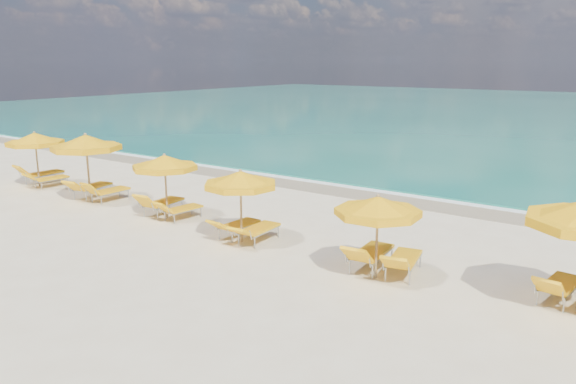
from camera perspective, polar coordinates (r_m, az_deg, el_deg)
The scene contains 21 objects.
ground_plane at distance 16.15m, azimuth -3.10°, elevation -5.15°, with size 120.00×120.00×0.00m, color beige.
ocean at distance 60.94m, azimuth 26.46°, elevation 7.09°, with size 120.00×80.00×0.30m, color #126754.
wet_sand_band at distance 22.20m, azimuth 8.86°, elevation -0.17°, with size 120.00×2.60×0.01m, color tan.
foam_line at distance 22.90m, azimuth 9.76°, elevation 0.21°, with size 120.00×1.20×0.03m, color white.
whitecap_near at distance 33.28m, azimuth 7.09°, elevation 4.35°, with size 14.00×0.36×0.05m, color white.
umbrella_0 at distance 25.09m, azimuth -24.32°, elevation 4.88°, with size 2.88×2.88×2.28m.
umbrella_1 at distance 21.61m, azimuth -19.84°, elevation 4.69°, with size 2.64×2.64×2.54m.
umbrella_2 at distance 18.62m, azimuth -12.42°, elevation 2.88°, with size 2.47×2.47×2.16m.
umbrella_3 at distance 15.79m, azimuth -4.85°, elevation 1.22°, with size 2.57×2.57×2.13m.
umbrella_4 at distance 13.20m, azimuth 9.13°, elevation -1.50°, with size 2.59×2.59×2.08m.
lounger_0_left at distance 25.98m, azimuth -23.61°, elevation 1.38°, with size 0.78×1.99×0.93m.
lounger_0_right at distance 25.04m, azimuth -22.97°, elevation 0.95°, with size 0.72×1.79×0.71m.
lounger_1_left at distance 22.60m, azimuth -19.31°, elevation 0.10°, with size 1.00×2.06×0.86m.
lounger_1_right at distance 21.78m, azimuth -17.68°, elevation -0.29°, with size 0.64×1.79×0.87m.
lounger_2_left at distance 19.45m, azimuth -12.62°, elevation -1.52°, with size 0.87×1.95×0.91m.
lounger_2_right at distance 18.72m, azimuth -10.71°, elevation -2.11°, with size 0.73×1.70×0.76m.
lounger_3_left at distance 16.67m, azimuth -5.10°, elevation -3.82°, with size 0.65×1.80×0.73m.
lounger_3_right at distance 16.15m, azimuth -3.06°, elevation -4.32°, with size 0.72×1.92×0.73m.
lounger_4_left at distance 14.25m, azimuth 8.39°, elevation -6.77°, with size 0.84×2.04×0.90m.
lounger_4_right at distance 13.99m, azimuth 11.62°, elevation -7.35°, with size 0.99×2.00×0.84m.
lounger_5_left at distance 13.64m, azimuth 25.84°, elevation -9.06°, with size 0.80×1.83×0.82m.
Camera 1 is at (9.58, -11.97, 5.09)m, focal length 35.00 mm.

